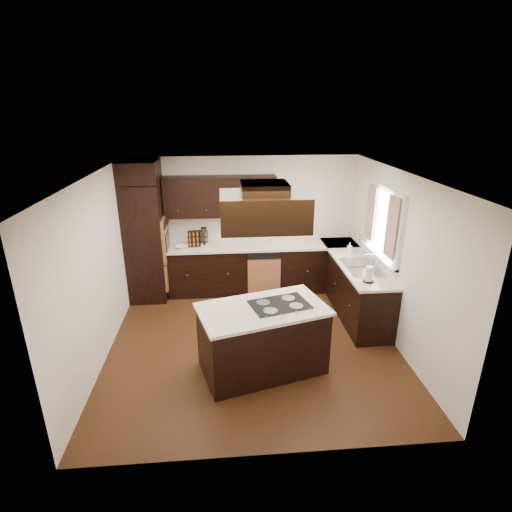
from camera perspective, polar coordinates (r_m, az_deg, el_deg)
The scene contains 30 objects.
floor at distance 6.18m, azimuth -0.45°, elevation -12.15°, with size 4.20×4.20×0.02m, color #583117.
ceiling at distance 5.25m, azimuth -0.53°, elevation 11.61°, with size 4.20×4.20×0.02m, color silver.
wall_back at distance 7.59m, azimuth -1.74°, elevation 4.71°, with size 4.20×0.02×2.50m, color white.
wall_front at distance 3.73m, azimuth 2.11°, elevation -13.43°, with size 4.20×0.02×2.50m, color white.
wall_left at distance 5.83m, azimuth -21.63°, elevation -1.82°, with size 0.02×4.20×2.50m, color white.
wall_right at distance 6.12m, azimuth 19.62°, elevation -0.53°, with size 0.02×4.20×2.50m, color white.
oven_column at distance 7.37m, azimuth -15.45°, elevation 1.93°, with size 0.65×0.75×2.12m, color black.
wall_oven_face at distance 7.30m, azimuth -12.79°, elevation 2.48°, with size 0.05×0.62×0.78m, color #B87147.
base_cabinets_back at distance 7.56m, azimuth -1.27°, elevation -1.84°, with size 2.93×0.60×0.88m, color black.
base_cabinets_right at distance 7.08m, azimuth 13.66°, elevation -4.10°, with size 0.60×2.40×0.88m, color black.
countertop_back at distance 7.39m, azimuth -1.29°, elevation 1.42°, with size 2.93×0.63×0.04m, color white.
countertop_right at distance 6.90m, azimuth 13.86°, elevation -0.63°, with size 0.63×2.40×0.04m, color white.
upper_cabinets at distance 7.26m, azimuth -5.13°, elevation 8.47°, with size 2.00×0.34×0.72m, color black.
dishwasher_front at distance 7.33m, azimuth 1.17°, elevation -2.96°, with size 0.60×0.05×0.72m, color #B87147.
window_frame at distance 6.46m, azimuth 17.79°, elevation 4.53°, with size 0.06×1.32×1.12m, color white.
window_pane at distance 6.47m, azimuth 18.02°, elevation 4.53°, with size 0.00×1.20×1.00m, color white.
curtain_left at distance 6.05m, azimuth 18.78°, elevation 3.85°, with size 0.02×0.34×0.90m, color beige.
curtain_right at distance 6.80m, azimuth 16.06°, elevation 5.94°, with size 0.02×0.34×0.90m, color beige.
sink_rim at distance 6.59m, azimuth 14.94°, elevation -1.54°, with size 0.52×0.84×0.01m, color silver.
island at distance 5.38m, azimuth 0.93°, elevation -11.93°, with size 1.56×0.85×0.88m, color black.
island_top at distance 5.15m, azimuth 0.96°, elevation -7.61°, with size 1.62×0.91×0.04m, color white.
cooktop at distance 5.22m, azimuth 3.40°, elevation -6.91°, with size 0.74×0.49×0.01m, color black.
range_hood at distance 4.80m, azimuth 1.19°, elevation 6.45°, with size 1.05×0.72×0.42m, color black.
hood_duct at distance 4.74m, azimuth 1.22°, elevation 9.67°, with size 0.55×0.50×0.13m, color black.
blender_base at distance 7.30m, azimuth -7.37°, elevation 1.59°, with size 0.15×0.15×0.10m, color silver.
blender_pitcher at distance 7.24m, azimuth -7.44°, elevation 2.93°, with size 0.13×0.13×0.26m, color silver.
spice_rack at distance 7.35m, azimuth -8.31°, elevation 2.49°, with size 0.36×0.09×0.30m, color black.
mixing_bowl at distance 7.33m, azimuth -10.51°, elevation 1.30°, with size 0.22×0.22×0.05m, color white.
soap_bottle at distance 7.15m, azimuth 13.23°, elevation 1.16°, with size 0.08×0.09×0.19m, color white.
paper_towel at distance 6.03m, azimuth 15.83°, elevation -2.52°, with size 0.11×0.11×0.24m, color white.
Camera 1 is at (-0.40, -5.17, 3.34)m, focal length 28.00 mm.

